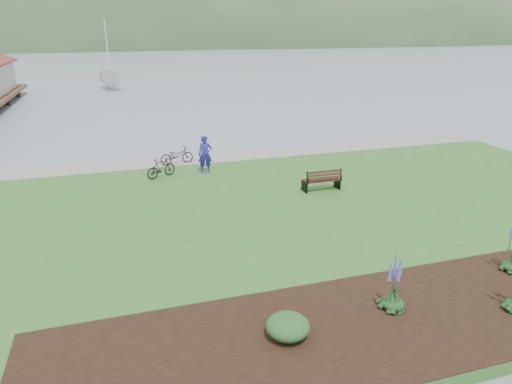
% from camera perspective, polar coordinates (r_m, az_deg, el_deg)
% --- Properties ---
extents(ground, '(600.00, 600.00, 0.00)m').
position_cam_1_polar(ground, '(20.81, 0.98, -1.51)').
color(ground, gray).
rests_on(ground, ground).
extents(lawn, '(34.00, 20.00, 0.40)m').
position_cam_1_polar(lawn, '(18.99, 2.86, -3.07)').
color(lawn, '#295E21').
rests_on(lawn, ground).
extents(shoreline_path, '(34.00, 2.20, 0.03)m').
position_cam_1_polar(shoreline_path, '(26.99, -3.57, 4.47)').
color(shoreline_path, gray).
rests_on(shoreline_path, lawn).
extents(garden_bed, '(24.00, 4.40, 0.04)m').
position_cam_1_polar(garden_bed, '(14.42, 25.71, -12.27)').
color(garden_bed, black).
rests_on(garden_bed, lawn).
extents(far_hillside, '(580.00, 80.00, 38.00)m').
position_cam_1_polar(far_hillside, '(190.33, -9.71, 17.49)').
color(far_hillside, '#304E2C').
rests_on(far_hillside, ground).
extents(park_bench, '(1.76, 0.73, 1.08)m').
position_cam_1_polar(park_bench, '(21.39, 8.29, 1.55)').
color(park_bench, black).
rests_on(park_bench, lawn).
extents(person, '(0.89, 0.65, 2.31)m').
position_cam_1_polar(person, '(23.80, -6.39, 5.09)').
color(person, '#22219B').
rests_on(person, lawn).
extents(bicycle_a, '(0.90, 1.93, 0.97)m').
position_cam_1_polar(bicycle_a, '(25.75, -9.89, 4.52)').
color(bicycle_a, black).
rests_on(bicycle_a, lawn).
extents(bicycle_b, '(1.18, 1.68, 0.99)m').
position_cam_1_polar(bicycle_b, '(23.54, -11.78, 2.95)').
color(bicycle_b, black).
rests_on(bicycle_b, lawn).
extents(sailboat, '(12.15, 12.30, 27.08)m').
position_cam_1_polar(sailboat, '(62.73, -17.61, 12.15)').
color(sailboat, silver).
rests_on(sailboat, ground).
extents(echium_4, '(0.62, 0.62, 1.80)m').
position_cam_1_polar(echium_4, '(12.92, 17.00, -11.12)').
color(echium_4, '#153C19').
rests_on(echium_4, garden_bed).
extents(shrub_0, '(1.10, 1.10, 0.55)m').
position_cam_1_polar(shrub_0, '(11.69, 4.00, -16.40)').
color(shrub_0, '#1E4C21').
rests_on(shrub_0, garden_bed).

